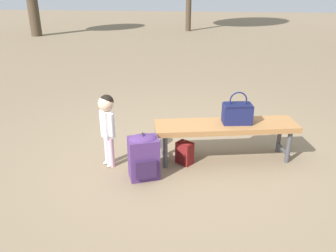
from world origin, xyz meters
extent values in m
plane|color=#7F6B51|center=(0.00, 0.00, 0.00)|extent=(40.00, 40.00, 0.00)
cube|color=#9E6B3D|center=(-0.49, 0.00, 0.42)|extent=(1.65, 0.70, 0.06)
cylinder|color=#47474C|center=(0.17, 0.27, 0.20)|extent=(0.05, 0.05, 0.39)
cylinder|color=#47474C|center=(0.22, 0.00, 0.20)|extent=(0.05, 0.05, 0.39)
cylinder|color=#47474C|center=(-1.20, 0.00, 0.20)|extent=(0.05, 0.05, 0.39)
cylinder|color=#47474C|center=(-1.15, -0.27, 0.20)|extent=(0.05, 0.05, 0.39)
cylinder|color=#47474C|center=(0.20, 0.13, 0.10)|extent=(0.09, 0.28, 0.04)
cylinder|color=#47474C|center=(-1.18, -0.13, 0.10)|extent=(0.09, 0.28, 0.04)
cube|color=#191E4C|center=(-0.61, -0.03, 0.56)|extent=(0.34, 0.23, 0.22)
cube|color=#131639|center=(-0.61, -0.03, 0.67)|extent=(0.31, 0.22, 0.02)
torus|color=#191E4C|center=(-0.61, -0.03, 0.72)|extent=(0.20, 0.04, 0.20)
cylinder|color=#E5B2C6|center=(0.77, 0.31, 0.18)|extent=(0.07, 0.07, 0.35)
cylinder|color=#E5B2C6|center=(0.83, 0.25, 0.18)|extent=(0.07, 0.07, 0.35)
ellipsoid|color=white|center=(0.78, 0.32, 0.02)|extent=(0.10, 0.10, 0.04)
ellipsoid|color=white|center=(0.84, 0.27, 0.02)|extent=(0.10, 0.10, 0.04)
cube|color=white|center=(0.80, 0.28, 0.50)|extent=(0.17, 0.17, 0.30)
cylinder|color=white|center=(0.74, 0.34, 0.52)|extent=(0.05, 0.05, 0.26)
cylinder|color=white|center=(0.86, 0.22, 0.52)|extent=(0.05, 0.05, 0.26)
sphere|color=beige|center=(0.80, 0.28, 0.74)|extent=(0.17, 0.17, 0.17)
sphere|color=black|center=(0.79, 0.28, 0.75)|extent=(0.15, 0.15, 0.15)
cube|color=#4C2D66|center=(0.37, 0.49, 0.23)|extent=(0.37, 0.32, 0.45)
ellipsoid|color=#4C2D66|center=(0.37, 0.49, 0.44)|extent=(0.35, 0.30, 0.10)
cube|color=#311D42|center=(0.32, 0.61, 0.16)|extent=(0.21, 0.11, 0.20)
cube|color=#311D42|center=(0.35, 0.36, 0.23)|extent=(0.06, 0.04, 0.38)
cube|color=#311D42|center=(0.48, 0.40, 0.23)|extent=(0.06, 0.04, 0.38)
torus|color=black|center=(0.37, 0.49, 0.48)|extent=(0.04, 0.07, 0.07)
cube|color=maroon|center=(-0.04, 0.15, 0.13)|extent=(0.22, 0.21, 0.26)
ellipsoid|color=maroon|center=(-0.04, 0.15, 0.25)|extent=(0.21, 0.20, 0.06)
cube|color=#4A1010|center=(0.00, 0.21, 0.09)|extent=(0.11, 0.08, 0.12)
cube|color=#4A1010|center=(-0.11, 0.11, 0.13)|extent=(0.03, 0.03, 0.22)
cube|color=#4A1010|center=(-0.04, 0.07, 0.13)|extent=(0.03, 0.03, 0.22)
torus|color=#B2B2B7|center=(-0.04, 0.15, 0.28)|extent=(0.03, 0.04, 0.04)
camera|label=1|loc=(-0.23, 3.62, 1.95)|focal=36.87mm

